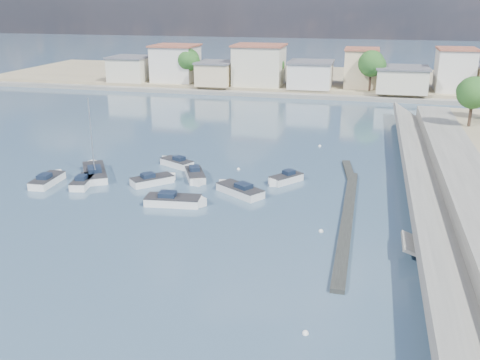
# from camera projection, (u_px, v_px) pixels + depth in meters

# --- Properties ---
(ground) EXTENTS (400.00, 400.00, 0.00)m
(ground) POSITION_uv_depth(u_px,v_px,m) (308.00, 136.00, 76.92)
(ground) COLOR #2F455E
(ground) RESTS_ON ground
(seawall_walkway) EXTENTS (5.00, 90.00, 1.80)m
(seawall_walkway) POSITION_uv_depth(u_px,v_px,m) (480.00, 210.00, 47.65)
(seawall_walkway) COLOR slate
(seawall_walkway) RESTS_ON ground
(breakwater) EXTENTS (2.00, 31.02, 0.35)m
(breakwater) POSITION_uv_depth(u_px,v_px,m) (348.00, 207.00, 50.19)
(breakwater) COLOR black
(breakwater) RESTS_ON ground
(far_shore_land) EXTENTS (160.00, 40.00, 1.40)m
(far_shore_land) POSITION_uv_depth(u_px,v_px,m) (335.00, 80.00, 124.53)
(far_shore_land) COLOR gray
(far_shore_land) RESTS_ON ground
(far_shore_quay) EXTENTS (160.00, 2.50, 0.80)m
(far_shore_quay) POSITION_uv_depth(u_px,v_px,m) (327.00, 97.00, 105.31)
(far_shore_quay) COLOR slate
(far_shore_quay) RESTS_ON ground
(far_town) EXTENTS (113.01, 12.80, 8.35)m
(far_town) POSITION_uv_depth(u_px,v_px,m) (385.00, 72.00, 106.90)
(far_town) COLOR beige
(far_town) RESTS_ON far_shore_land
(shore_trees) EXTENTS (74.56, 38.32, 7.92)m
(shore_trees) POSITION_uv_depth(u_px,v_px,m) (373.00, 70.00, 98.91)
(shore_trees) COLOR #38281E
(shore_trees) RESTS_ON ground
(motorboat_a) EXTENTS (2.39, 4.71, 1.48)m
(motorboat_a) POSITION_uv_depth(u_px,v_px,m) (84.00, 182.00, 56.64)
(motorboat_a) COLOR white
(motorboat_a) RESTS_ON ground
(motorboat_b) EXTENTS (4.38, 4.39, 1.48)m
(motorboat_b) POSITION_uv_depth(u_px,v_px,m) (154.00, 180.00, 57.07)
(motorboat_b) COLOR white
(motorboat_b) RESTS_ON ground
(motorboat_c) EXTENTS (5.45, 4.58, 1.48)m
(motorboat_c) POSITION_uv_depth(u_px,v_px,m) (238.00, 190.00, 54.15)
(motorboat_c) COLOR white
(motorboat_c) RESTS_ON ground
(motorboat_d) EXTENTS (3.57, 3.98, 1.48)m
(motorboat_d) POSITION_uv_depth(u_px,v_px,m) (285.00, 179.00, 57.36)
(motorboat_d) COLOR white
(motorboat_d) RESTS_ON ground
(motorboat_e) EXTENTS (2.10, 5.26, 1.48)m
(motorboat_e) POSITION_uv_depth(u_px,v_px,m) (49.00, 180.00, 57.11)
(motorboat_e) COLOR white
(motorboat_e) RESTS_ON ground
(motorboat_f) EXTENTS (4.51, 3.39, 1.48)m
(motorboat_f) POSITION_uv_depth(u_px,v_px,m) (176.00, 163.00, 63.12)
(motorboat_f) COLOR white
(motorboat_f) RESTS_ON ground
(motorboat_g) EXTENTS (3.58, 5.00, 1.48)m
(motorboat_g) POSITION_uv_depth(u_px,v_px,m) (195.00, 176.00, 58.39)
(motorboat_g) COLOR white
(motorboat_g) RESTS_ON ground
(motorboat_h) EXTENTS (6.00, 2.66, 1.48)m
(motorboat_h) POSITION_uv_depth(u_px,v_px,m) (176.00, 201.00, 51.20)
(motorboat_h) COLOR white
(motorboat_h) RESTS_ON ground
(sailboat) EXTENTS (5.56, 7.03, 9.00)m
(sailboat) POSITION_uv_depth(u_px,v_px,m) (94.00, 172.00, 59.69)
(sailboat) COLOR white
(sailboat) RESTS_ON ground
(mooring_buoys) EXTENTS (19.40, 43.07, 0.40)m
(mooring_buoys) POSITION_uv_depth(u_px,v_px,m) (323.00, 200.00, 52.41)
(mooring_buoys) COLOR white
(mooring_buoys) RESTS_ON ground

